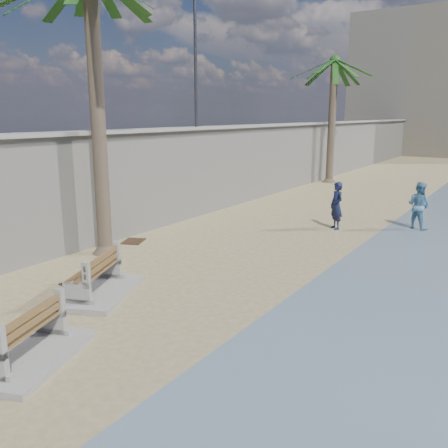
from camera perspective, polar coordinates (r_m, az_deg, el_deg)
The scene contains 10 objects.
seawall at distance 26.24m, azimuth 7.09°, elevation 7.85°, with size 0.45×70.00×3.50m, color gray.
wall_cap at distance 26.14m, azimuth 7.21°, elevation 11.78°, with size 0.80×70.00×0.12m, color gray.
bench_near at distance 8.93m, azimuth -22.98°, elevation -12.51°, with size 2.16×2.58×0.92m.
bench_far at distance 11.43m, azimuth -15.33°, elevation -6.20°, with size 2.35×2.74×0.96m.
palm_back at distance 29.88m, azimuth 13.20°, elevation 18.42°, with size 5.00×5.00×8.05m.
streetlight at distance 19.39m, azimuth -3.47°, elevation 20.60°, with size 0.28×0.28×5.12m.
person_a at distance 17.63m, azimuth 13.40°, elevation 2.57°, with size 0.72×0.49×1.99m, color #141938.
person_b at distance 18.58m, azimuth 22.41°, elevation 2.34°, with size 0.92×0.71×1.91m, color teal.
debris_c at distance 15.90m, azimuth -10.84°, elevation -2.05°, with size 0.78×0.62×0.03m, color #382616.
debris_d at distance 12.38m, azimuth -18.04°, elevation -6.87°, with size 0.44×0.35×0.03m, color #382616.
Camera 1 is at (6.36, -3.44, 4.11)m, focal length 38.00 mm.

